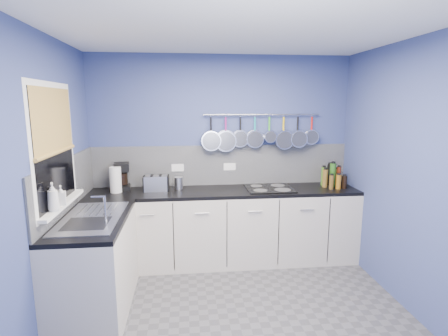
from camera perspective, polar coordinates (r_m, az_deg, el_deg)
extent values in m
cube|color=#47474C|center=(3.49, 2.33, -23.17)|extent=(3.20, 3.00, 0.02)
cube|color=white|center=(2.97, 2.72, 21.86)|extent=(3.20, 3.00, 0.02)
cube|color=navy|center=(4.46, -0.42, 1.78)|extent=(3.20, 0.02, 2.50)
cube|color=navy|center=(1.58, 11.06, -14.91)|extent=(3.20, 0.02, 2.50)
cube|color=navy|center=(3.17, -27.64, -3.00)|extent=(0.02, 3.00, 2.50)
cube|color=navy|center=(3.60, 28.80, -1.64)|extent=(0.02, 3.00, 2.50)
cube|color=gray|center=(4.45, -0.39, 0.46)|extent=(3.20, 0.02, 0.50)
cube|color=gray|center=(3.74, -23.90, -2.39)|extent=(0.02, 1.80, 0.50)
cube|color=beige|center=(4.36, 0.02, -9.56)|extent=(3.20, 0.60, 0.86)
cube|color=black|center=(4.23, 0.02, -3.82)|extent=(3.20, 0.60, 0.04)
cube|color=beige|center=(3.61, -19.99, -14.64)|extent=(0.60, 1.20, 0.86)
cube|color=black|center=(3.45, -20.46, -7.83)|extent=(0.60, 1.20, 0.04)
cube|color=white|center=(3.39, -25.70, 3.11)|extent=(0.01, 1.00, 1.10)
cube|color=black|center=(3.39, -25.62, 3.11)|extent=(0.01, 0.90, 1.00)
cube|color=gold|center=(3.37, -25.79, 6.91)|extent=(0.01, 0.90, 0.55)
cube|color=white|center=(3.48, -24.63, -5.32)|extent=(0.10, 0.98, 0.03)
cube|color=silver|center=(3.44, -20.49, -7.45)|extent=(0.50, 0.95, 0.01)
cube|color=white|center=(4.42, -7.48, 0.04)|extent=(0.15, 0.01, 0.09)
cube|color=white|center=(4.45, 0.91, 0.21)|extent=(0.15, 0.01, 0.09)
cylinder|color=silver|center=(4.43, 6.18, 8.55)|extent=(1.45, 0.02, 0.02)
imported|color=white|center=(3.21, -25.88, -4.21)|extent=(0.11, 0.11, 0.24)
imported|color=white|center=(3.38, -24.81, -3.99)|extent=(0.09, 0.10, 0.17)
cylinder|color=white|center=(4.27, -17.08, -1.82)|extent=(0.17, 0.17, 0.30)
cube|color=silver|center=(4.24, -10.85, -2.43)|extent=(0.29, 0.17, 0.18)
cylinder|color=silver|center=(4.30, -7.34, -2.40)|extent=(0.12, 0.12, 0.14)
cube|color=black|center=(4.31, 7.31, -3.27)|extent=(0.56, 0.49, 0.01)
cylinder|color=olive|center=(4.71, 17.76, -1.34)|extent=(0.05, 0.05, 0.20)
cylinder|color=black|center=(4.65, 16.63, -1.02)|extent=(0.06, 0.06, 0.27)
cylinder|color=#3F721E|center=(4.61, 15.76, -1.28)|extent=(0.06, 0.06, 0.23)
cylinder|color=#4C190C|center=(4.61, 17.98, -1.33)|extent=(0.05, 0.05, 0.24)
cylinder|color=#265919|center=(4.57, 17.10, -1.08)|extent=(0.07, 0.07, 0.29)
cylinder|color=brown|center=(4.52, 15.99, -1.60)|extent=(0.06, 0.06, 0.22)
cylinder|color=black|center=(4.52, 18.81, -2.18)|extent=(0.06, 0.06, 0.15)
cylinder|color=#8C5914|center=(4.48, 17.96, -2.14)|extent=(0.06, 0.06, 0.17)
cylinder|color=brown|center=(4.44, 16.93, -2.20)|extent=(0.05, 0.05, 0.17)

